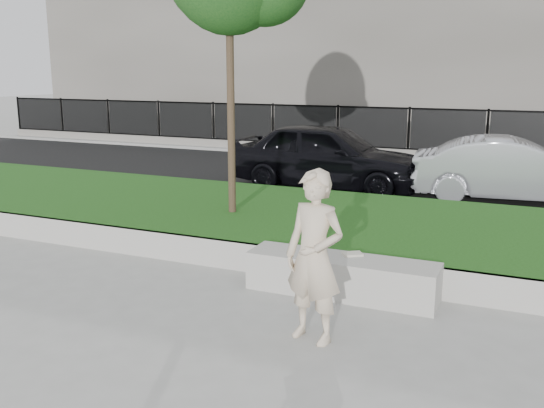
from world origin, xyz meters
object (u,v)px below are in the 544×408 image
at_px(stone_bench, 342,276).
at_px(man, 314,257).
at_px(book, 353,254).
at_px(car_dark, 328,156).
at_px(car_silver, 513,170).

height_order(stone_bench, man, man).
height_order(man, book, man).
xyz_separation_m(car_dark, car_silver, (3.91, 0.19, -0.10)).
height_order(stone_bench, car_silver, car_silver).
height_order(stone_bench, book, book).
distance_m(stone_bench, car_dark, 6.56).
xyz_separation_m(stone_bench, man, (0.11, -1.32, 0.65)).
xyz_separation_m(book, car_silver, (1.57, 6.17, 0.21)).
bearing_deg(car_dark, car_silver, -84.70).
bearing_deg(car_silver, book, 158.71).
distance_m(stone_bench, book, 0.31).
bearing_deg(book, car_dark, 77.10).
height_order(man, car_dark, man).
bearing_deg(man, car_silver, 91.90).
bearing_deg(book, man, -123.36).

